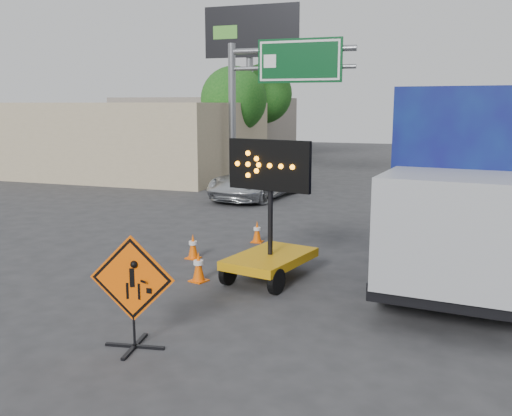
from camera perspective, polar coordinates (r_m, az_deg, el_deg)
The scene contains 14 objects.
ground at distance 9.98m, azimuth -5.93°, elevation -12.99°, with size 100.00×100.00×0.00m, color #2D2D30.
storefront_left_near at distance 33.55m, azimuth -13.14°, elevation 6.80°, with size 14.00×10.00×4.00m, color tan.
storefront_left_far at distance 46.36m, azimuth -4.84°, elevation 8.20°, with size 12.00×10.00×4.40m, color gray.
highway_gantry at distance 27.55m, azimuth 1.64°, elevation 12.72°, with size 6.18×0.38×6.90m.
billboard at distance 36.45m, azimuth -0.49°, elevation 15.76°, with size 6.10×0.54×9.85m.
tree_left_near at distance 32.54m, azimuth -2.24°, elevation 10.77°, with size 3.71×3.71×6.03m.
tree_left_far at distance 40.41m, azimuth 0.66°, elevation 11.32°, with size 4.10×4.10×6.66m.
construction_sign at distance 9.51m, azimuth -12.25°, elevation -7.96°, with size 1.42×1.01×1.90m.
arrow_board at distance 12.88m, azimuth 1.43°, elevation -4.21°, with size 1.99×2.47×3.19m.
pickup_truck at distance 24.21m, azimuth -0.02°, elevation 2.76°, with size 2.44×5.29×1.47m, color silver.
box_truck at distance 14.39m, azimuth 20.87°, elevation 1.68°, with size 3.58×9.25×4.28m.
cone_a at distance 12.94m, azimuth -5.77°, elevation -5.84°, with size 0.44×0.44×0.69m.
cone_b at distance 14.84m, azimuth -6.32°, elevation -3.82°, with size 0.38×0.38×0.65m.
cone_c at distance 16.46m, azimuth 0.11°, elevation -2.38°, with size 0.33×0.33×0.63m.
Camera 1 is at (3.97, -8.26, 3.96)m, focal length 40.00 mm.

